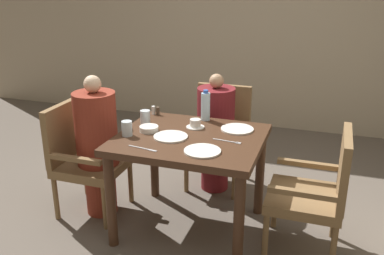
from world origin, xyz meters
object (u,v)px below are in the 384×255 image
Objects in this scene: chair_left_side at (83,155)px; diner_in_far_chair at (215,132)px; plate_main_right at (237,129)px; glass_tall_near at (145,117)px; teacup_with_saucer at (195,124)px; plate_dessert_center at (171,137)px; chair_right_side at (318,189)px; diner_in_left_chair at (97,145)px; bowl_small at (149,129)px; plate_main_left at (202,151)px; chair_far_side at (220,133)px; water_bottle at (205,106)px; glass_tall_mid at (127,128)px.

diner_in_far_chair reaches higher than chair_left_side.
glass_tall_near is at bearing -172.16° from plate_main_right.
plate_dessert_center is at bearing -112.06° from teacup_with_saucer.
chair_left_side is 1.79m from chair_right_side.
bowl_small is (0.44, 0.00, 0.19)m from diner_in_left_chair.
chair_right_side reaches higher than plate_main_left.
chair_far_side is 3.67× the size of water_bottle.
chair_far_side is 1.11m from plate_main_left.
chair_left_side reaches higher than plate_dessert_center.
plate_main_left is 0.68m from glass_tall_near.
glass_tall_mid is at bearing -130.14° from water_bottle.
chair_right_side reaches higher than plate_dessert_center.
bowl_small is 1.28× the size of glass_tall_near.
plate_main_left and plate_main_right have the same top height.
diner_in_left_chair is 1.08m from plate_main_right.
teacup_with_saucer is (0.87, 0.18, 0.29)m from chair_left_side.
plate_main_left is 1.00× the size of water_bottle.
bowl_small reaches higher than plate_main_left.
chair_right_side is at bearing 0.00° from diner_in_left_chair.
diner_in_left_chair reaches higher than plate_main_right.
chair_left_side is 0.82m from plate_dessert_center.
glass_tall_mid is at bearing -94.37° from glass_tall_near.
chair_left_side is at bearing -168.86° from plate_main_right.
plate_main_left is 1.00× the size of plate_dessert_center.
bowl_small is at bearing -110.99° from chair_far_side.
glass_tall_mid is at bearing -15.34° from chair_left_side.
chair_far_side reaches higher than plate_main_left.
water_bottle reaches higher than teacup_with_saucer.
water_bottle is (0.31, 0.37, 0.09)m from bowl_small.
glass_tall_mid reaches higher than teacup_with_saucer.
chair_far_side is at bearing 89.89° from water_bottle.
water_bottle is 0.47m from glass_tall_near.
teacup_with_saucer is at bearing -91.83° from chair_far_side.
plate_main_left is at bearing -26.52° from bowl_small.
teacup_with_saucer is 0.51m from glass_tall_mid.
chair_far_side is 3.69× the size of plate_dessert_center.
water_bottle is (0.12, 0.44, 0.11)m from plate_dessert_center.
chair_left_side and chair_right_side have the same top height.
chair_far_side is 0.70m from teacup_with_saucer.
bowl_small is (-0.31, -0.82, 0.29)m from chair_far_side.
plate_main_left is at bearing -12.69° from chair_left_side.
diner_in_left_chair is 10.54× the size of glass_tall_near.
teacup_with_saucer is (0.10, 0.25, 0.02)m from plate_dessert_center.
chair_left_side is at bearing 164.66° from glass_tall_mid.
diner_in_far_chair is at bearing 62.34° from glass_tall_mid.
chair_left_side is 0.78× the size of diner_in_left_chair.
diner_in_left_chair is at bearing -167.41° from plate_main_right.
diner_in_far_chair is 0.95m from glass_tall_mid.
diner_in_left_chair is 1.27× the size of chair_right_side.
teacup_with_saucer reaches higher than plate_main_right.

